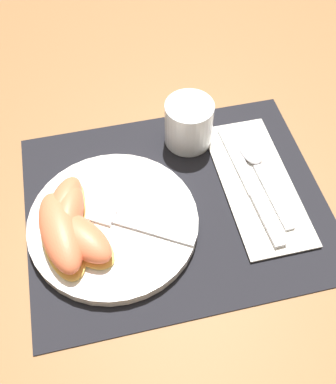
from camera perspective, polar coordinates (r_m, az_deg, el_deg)
ground_plane at (r=0.66m, az=1.01°, el=-1.52°), size 3.00×3.00×0.00m
placemat at (r=0.66m, az=1.01°, el=-1.43°), size 0.44×0.35×0.00m
plate at (r=0.64m, az=-6.94°, el=-3.92°), size 0.24×0.24×0.02m
juice_glass at (r=0.71m, az=2.63°, el=8.44°), size 0.08×0.08×0.08m
napkin at (r=0.69m, az=11.18°, el=1.16°), size 0.10×0.25×0.00m
knife at (r=0.68m, az=10.46°, el=0.82°), size 0.03×0.23×0.01m
spoon at (r=0.71m, az=11.10°, el=3.82°), size 0.04×0.18×0.01m
fork at (r=0.63m, az=-6.23°, el=-3.58°), size 0.17×0.12×0.00m
citrus_wedge_0 at (r=0.64m, az=-12.97°, el=-1.66°), size 0.08×0.11×0.04m
citrus_wedge_1 at (r=0.63m, az=-12.58°, el=-2.98°), size 0.07×0.11×0.04m
citrus_wedge_2 at (r=0.61m, az=-13.41°, el=-5.09°), size 0.07×0.14×0.04m
citrus_wedge_3 at (r=0.61m, az=-11.03°, el=-5.72°), size 0.11×0.12×0.04m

